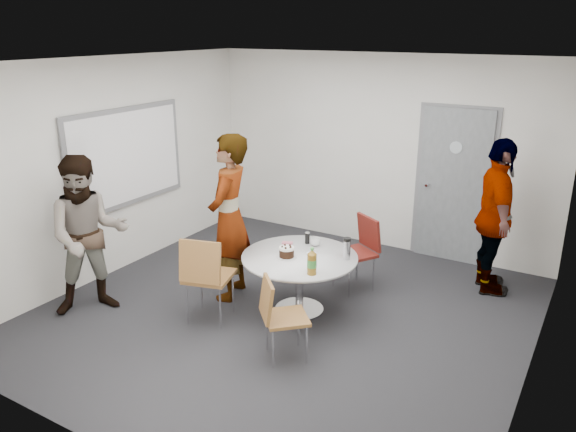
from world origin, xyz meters
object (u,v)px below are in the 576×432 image
Objects in this scene: chair_far at (361,245)px; person_main at (229,218)px; person_left at (89,236)px; table at (301,264)px; door at (453,186)px; whiteboard at (127,157)px; person_right at (495,217)px; chair_near_left at (205,271)px; chair_near_right at (278,311)px.

person_main reaches higher than chair_far.
table is at bearing -21.40° from person_left.
door is 4.25m from whiteboard.
person_right is (0.69, -0.73, -0.10)m from door.
whiteboard is (-3.56, -2.28, 0.42)m from door.
whiteboard is at bearing 65.19° from person_left.
chair_near_left is at bearing -33.58° from person_left.
chair_near_left is (1.85, -0.80, -0.85)m from whiteboard.
door is at bearing 124.26° from chair_near_right.
table is 1.53× the size of chair_near_right.
person_right is at bearing 20.00° from whiteboard.
whiteboard is 1.94× the size of chair_near_left.
table is 0.95m from chair_far.
chair_far is 3.09m from person_left.
whiteboard is 0.99× the size of person_main.
person_left is (-2.31, -2.03, 0.34)m from chair_far.
chair_far is at bearing 95.59° from person_right.
person_main is (-1.88, -2.41, -0.06)m from door.
person_left is (-2.97, -3.47, -0.14)m from door.
whiteboard is 2.12× the size of chair_far.
chair_near_left is at bearing 88.86° from chair_far.
whiteboard is at bearing -147.34° from door.
chair_near_left is at bearing -134.80° from table.
door is at bearing 32.66° from whiteboard.
person_right is at bearing 107.54° from chair_near_right.
person_main is (-1.21, -0.96, 0.42)m from chair_far.
person_right is (2.57, 1.68, -0.04)m from person_main.
table reaches higher than chair_far.
door is 3.55m from chair_near_left.
door is 1.68× the size of table.
door reaches higher than person_right.
chair_near_left is 0.55× the size of person_left.
chair_near_left reaches higher than chair_far.
whiteboard is 2.31× the size of chair_near_right.
chair_near_right is (-0.71, -3.27, -0.53)m from door.
table is at bearing 78.19° from person_main.
person_main is 1.53m from person_left.
chair_near_left is at bearing -1.82° from person_main.
chair_near_left reaches higher than table.
person_right reaches higher than chair_near_left.
table is (2.58, -0.06, -0.88)m from whiteboard.
person_left is (0.59, -1.19, -0.57)m from whiteboard.
chair_near_left is at bearing -144.27° from chair_near_right.
chair_near_left is 1.09× the size of chair_far.
whiteboard is at bearing -110.30° from person_main.
chair_near_right is at bearing -102.18° from door.
table is 2.35m from person_right.
person_left reaches higher than chair_far.
person_main is at bearing -169.79° from chair_near_right.
chair_near_left is (-1.71, -3.08, -0.43)m from door.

